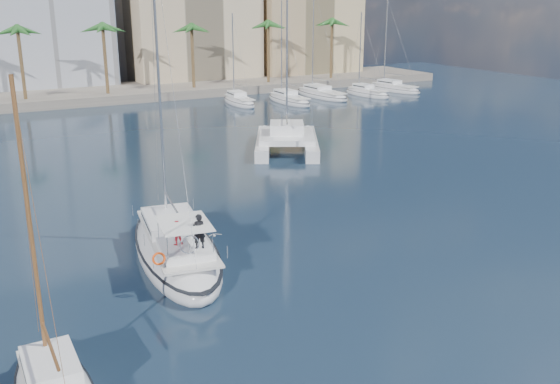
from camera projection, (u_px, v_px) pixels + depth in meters
ground at (272, 252)px, 34.51m from camera, size 160.00×160.00×0.00m
quay at (64, 97)px, 85.44m from camera, size 120.00×14.00×1.20m
building_beige at (189, 21)px, 100.28m from camera, size 20.00×14.00×20.00m
building_tan_right at (302, 25)px, 108.07m from camera, size 18.00×12.00×18.00m
palm_centre at (62, 25)px, 79.22m from camera, size 3.60×3.60×12.30m
palm_right at (293, 20)px, 94.80m from camera, size 3.60×3.60×12.30m
main_sloop at (176, 249)px, 33.50m from camera, size 6.00×13.22×18.91m
catamaran at (287, 138)px, 57.75m from camera, size 10.22×12.41×16.31m
seagull at (214, 235)px, 35.47m from camera, size 0.92×0.40×0.17m
moored_yacht_a at (239, 104)px, 83.06m from camera, size 3.37×9.52×11.90m
moored_yacht_b at (289, 102)px, 84.36m from camera, size 3.32×10.83×13.72m
moored_yacht_c at (322, 97)px, 89.01m from camera, size 3.98×12.33×15.54m
moored_yacht_d at (367, 96)px, 90.32m from camera, size 3.52×9.55×11.90m
moored_yacht_e at (394, 91)px, 94.97m from camera, size 4.61×11.11×13.72m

